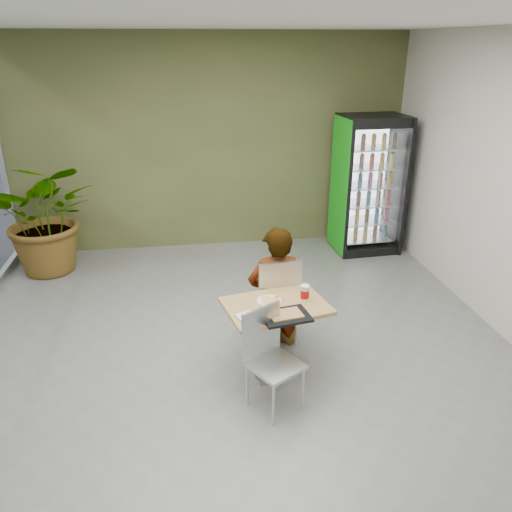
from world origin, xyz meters
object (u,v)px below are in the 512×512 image
object	(u,v)px
chair_near	(268,350)
soda_cup	(305,293)
cafeteria_tray	(286,316)
potted_plant	(48,217)
beverage_fridge	(368,185)
seated_woman	(275,299)
dining_table	(276,324)
chair_far	(277,295)

from	to	relation	value
chair_near	soda_cup	bearing A→B (deg)	17.02
cafeteria_tray	potted_plant	xyz separation A→B (m)	(-2.73, 3.10, 0.04)
beverage_fridge	potted_plant	world-z (taller)	beverage_fridge
chair_near	beverage_fridge	xyz separation A→B (m)	(2.13, 3.40, 0.49)
soda_cup	potted_plant	world-z (taller)	potted_plant
seated_woman	potted_plant	world-z (taller)	potted_plant
dining_table	beverage_fridge	xyz separation A→B (m)	(1.98, 2.95, 0.50)
dining_table	potted_plant	bearing A→B (deg)	133.32
soda_cup	chair_near	bearing A→B (deg)	-131.94
seated_woman	soda_cup	world-z (taller)	seated_woman
beverage_fridge	potted_plant	bearing A→B (deg)	178.27
cafeteria_tray	seated_woman	bearing A→B (deg)	86.05
dining_table	potted_plant	size ratio (longest dim) A/B	0.66
dining_table	potted_plant	distance (m)	3.92
seated_woman	beverage_fridge	bearing A→B (deg)	-133.32
chair_near	potted_plant	bearing A→B (deg)	96.52
chair_near	beverage_fridge	bearing A→B (deg)	26.87
potted_plant	soda_cup	bearing A→B (deg)	-43.33
dining_table	chair_near	bearing A→B (deg)	-108.69
chair_far	chair_near	xyz separation A→B (m)	(-0.26, -0.92, -0.05)
beverage_fridge	chair_far	bearing A→B (deg)	-130.17
chair_near	seated_woman	xyz separation A→B (m)	(0.25, 0.98, -0.03)
chair_far	seated_woman	world-z (taller)	seated_woman
dining_table	seated_woman	size ratio (longest dim) A/B	0.66
chair_far	beverage_fridge	distance (m)	3.14
dining_table	chair_near	distance (m)	0.47
soda_cup	cafeteria_tray	size ratio (longest dim) A/B	0.36
chair_far	beverage_fridge	world-z (taller)	beverage_fridge
dining_table	seated_woman	world-z (taller)	seated_woman
soda_cup	beverage_fridge	size ratio (longest dim) A/B	0.08
cafeteria_tray	soda_cup	bearing A→B (deg)	50.09
chair_far	cafeteria_tray	world-z (taller)	chair_far
chair_near	beverage_fridge	distance (m)	4.05
soda_cup	cafeteria_tray	distance (m)	0.39
dining_table	potted_plant	world-z (taller)	potted_plant
seated_woman	cafeteria_tray	xyz separation A→B (m)	(-0.05, -0.78, 0.25)
soda_cup	beverage_fridge	xyz separation A→B (m)	(1.69, 2.91, 0.21)
chair_far	dining_table	bearing A→B (deg)	72.09
potted_plant	chair_far	bearing A→B (deg)	-40.38
chair_far	seated_woman	distance (m)	0.10
beverage_fridge	potted_plant	xyz separation A→B (m)	(-4.67, -0.11, -0.23)
chair_far	seated_woman	bearing A→B (deg)	-85.26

